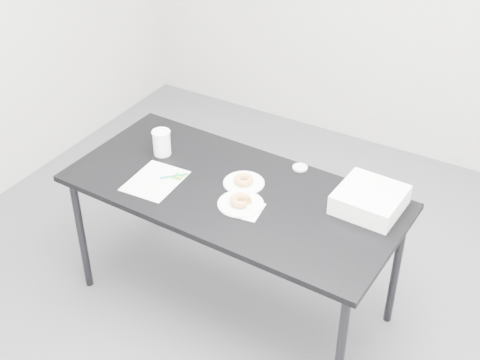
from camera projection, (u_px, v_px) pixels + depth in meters
The scene contains 13 objects.
floor at pixel (245, 297), 3.86m from camera, with size 4.00×4.00×0.00m, color #46464B.
table at pixel (233, 199), 3.42m from camera, with size 1.75×0.87×0.79m.
scorecard at pixel (155, 181), 3.45m from camera, with size 0.25×0.31×0.00m, color white.
logo_patch at pixel (178, 177), 3.48m from camera, with size 0.05×0.05×0.00m, color green.
pen at pixel (174, 176), 3.48m from camera, with size 0.01×0.01×0.15m, color #0B8254.
napkin at pixel (245, 209), 3.25m from camera, with size 0.16×0.16×0.00m, color white.
plate_near at pixel (241, 204), 3.28m from camera, with size 0.23×0.23×0.01m, color white.
donut_near at pixel (241, 200), 3.27m from camera, with size 0.11×0.11×0.04m, color gold.
plate_far at pixel (244, 183), 3.43m from camera, with size 0.21×0.21×0.01m, color white.
donut_far at pixel (244, 180), 3.42m from camera, with size 0.10×0.10×0.03m, color gold.
coffee_cup at pixel (162, 143), 3.63m from camera, with size 0.09×0.09×0.14m, color white.
cup_lid at pixel (300, 168), 3.55m from camera, with size 0.08×0.08×0.01m, color white.
bakery_box at pixel (370, 200), 3.23m from camera, with size 0.31×0.31×0.10m, color white.
Camera 1 is at (1.38, -2.42, 2.76)m, focal length 50.00 mm.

